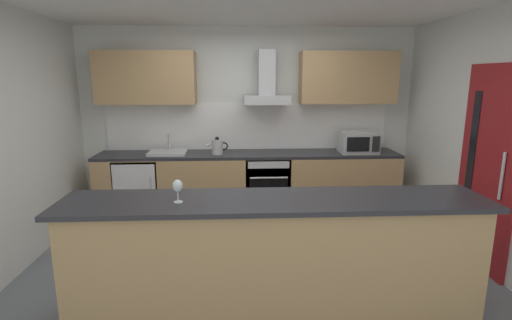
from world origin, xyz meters
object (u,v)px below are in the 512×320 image
microwave (358,142)px  sink (168,152)px  wine_glass (178,187)px  range_hood (267,87)px  oven (267,184)px  refrigerator (140,188)px  kettle (217,146)px

microwave → sink: (-2.60, 0.04, -0.12)m
wine_glass → range_hood: bearing=70.7°
oven → range_hood: range_hood is taller
wine_glass → refrigerator: bearing=110.8°
oven → microwave: 1.38m
oven → microwave: size_ratio=1.60×
microwave → range_hood: (-1.25, 0.16, 0.74)m
oven → microwave: bearing=-1.3°
range_hood → wine_glass: range_hood is taller
oven → refrigerator: bearing=-179.9°
microwave → range_hood: bearing=172.8°
range_hood → sink: bearing=-175.0°
wine_glass → sink: bearing=101.6°
refrigerator → wine_glass: bearing=-69.2°
refrigerator → wine_glass: 2.58m
microwave → refrigerator: bearing=179.5°
kettle → oven: bearing=2.9°
oven → kettle: kettle is taller
oven → sink: size_ratio=1.60×
oven → wine_glass: (-0.86, -2.33, 0.65)m
oven → range_hood: (0.00, 0.13, 1.33)m
range_hood → oven: bearing=-90.0°
microwave → wine_glass: (-2.11, -2.30, 0.06)m
microwave → kettle: bearing=-179.8°
oven → kettle: (-0.67, -0.03, 0.55)m
oven → sink: 1.42m
refrigerator → range_hood: range_hood is taller
kettle → microwave: bearing=0.2°
oven → kettle: bearing=-177.1°
oven → wine_glass: bearing=-110.3°
microwave → sink: 2.60m
refrigerator → sink: bearing=2.0°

